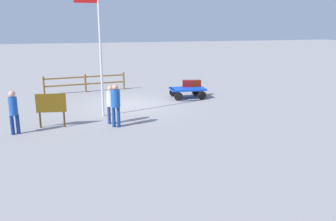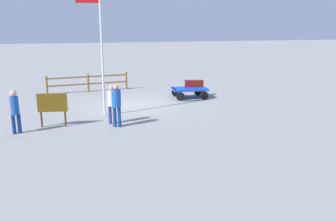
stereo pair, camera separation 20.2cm
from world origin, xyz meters
name	(u,v)px [view 1 (the left image)]	position (x,y,z in m)	size (l,w,h in m)	color
ground_plane	(130,105)	(0.00, 0.00, 0.00)	(120.00, 120.00, 0.00)	gray
luggage_cart	(187,90)	(-3.44, -0.91, 0.43)	(1.99, 1.40, 0.57)	blue
suitcase_grey	(188,83)	(-3.61, -1.34, 0.76)	(0.66, 0.50, 0.38)	maroon
suitcase_navy	(195,83)	(-4.04, -1.25, 0.76)	(0.63, 0.30, 0.38)	maroon
worker_lead	(111,102)	(1.30, 3.28, 0.96)	(0.39, 0.39, 1.65)	navy
worker_trailing	(116,102)	(1.17, 3.83, 1.05)	(0.49, 0.49, 1.77)	navy
worker_supervisor	(13,109)	(5.03, 3.78, 0.98)	(0.39, 0.39, 1.70)	navy
flagpole	(97,40)	(1.65, 1.89, 3.43)	(1.07, 0.10, 5.70)	silver
signboard	(51,105)	(3.70, 3.18, 0.93)	(1.19, 0.22, 1.40)	#4C3319
wooden_fence	(85,82)	(2.05, -4.24, 0.65)	(4.94, 0.76, 1.11)	brown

